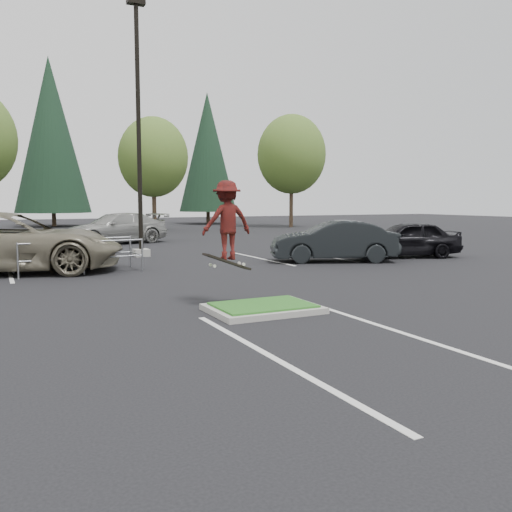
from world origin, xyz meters
name	(u,v)px	position (x,y,z in m)	size (l,w,h in m)	color
ground	(263,312)	(0.00, 0.00, 0.00)	(120.00, 120.00, 0.00)	black
grass_median	(263,308)	(0.00, 0.00, 0.08)	(2.20, 1.60, 0.16)	gray
stall_lines	(130,278)	(-1.35, 6.02, 0.00)	(22.62, 17.60, 0.01)	silver
light_pole	(139,143)	(0.50, 12.00, 4.56)	(0.70, 0.60, 10.12)	gray
decid_c	(153,160)	(5.99, 29.83, 5.25)	(5.12, 5.12, 8.38)	#38281C
decid_d	(291,157)	(17.99, 30.33, 5.91)	(5.76, 5.76, 9.43)	#38281C
conif_b	(51,135)	(0.00, 40.50, 7.85)	(6.38, 6.38, 14.50)	#38281C
conif_c	(208,152)	(14.00, 39.50, 6.85)	(5.50, 5.50, 12.50)	#38281C
cart_corral	(65,252)	(-2.93, 7.97, 0.67)	(3.85, 1.59, 1.07)	gray
skateboarder	(227,221)	(-0.37, 1.00, 1.84)	(1.11, 0.65, 1.97)	black
car_l_tan	(8,242)	(-4.50, 8.97, 0.96)	(3.17, 6.88, 1.91)	#77705B
car_r_charc	(334,241)	(6.50, 7.00, 0.76)	(1.62, 4.64, 1.53)	black
car_r_black	(407,239)	(10.00, 7.00, 0.73)	(1.73, 4.29, 1.46)	black
car_far_silver	(117,228)	(0.99, 19.04, 0.81)	(2.26, 5.57, 1.62)	#9B9B96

